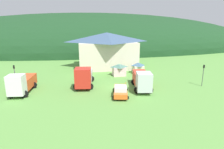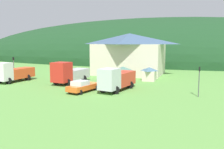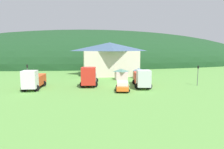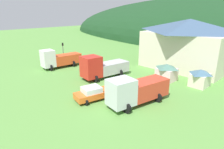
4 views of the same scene
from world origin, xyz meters
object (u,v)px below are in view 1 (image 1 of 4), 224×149
(traffic_cone_mid_row, at_px, (126,83))
(service_pickup_orange, at_px, (121,91))
(tow_truck_silver, at_px, (142,79))
(traffic_light_east, at_px, (203,73))
(depot_building, at_px, (107,50))
(traffic_cone_near_pickup, at_px, (145,84))
(traffic_light_west, at_px, (15,75))
(play_shed_pink, at_px, (119,70))
(play_shed_cream, at_px, (138,68))
(crane_truck_red, at_px, (84,77))
(heavy_rig_white, at_px, (22,83))

(traffic_cone_mid_row, bearing_deg, service_pickup_orange, -110.79)
(tow_truck_silver, bearing_deg, traffic_light_east, 98.49)
(depot_building, relative_size, traffic_cone_near_pickup, 31.98)
(traffic_light_west, bearing_deg, play_shed_pink, 18.58)
(play_shed_pink, height_order, traffic_light_west, traffic_light_west)
(play_shed_cream, xyz_separation_m, traffic_cone_mid_row, (-4.49, -6.96, -1.26))
(tow_truck_silver, bearing_deg, depot_building, -160.49)
(crane_truck_red, xyz_separation_m, traffic_cone_near_pickup, (11.20, -0.58, -1.77))
(heavy_rig_white, distance_m, traffic_cone_mid_row, 17.88)
(play_shed_pink, bearing_deg, depot_building, 98.50)
(play_shed_pink, distance_m, traffic_cone_mid_row, 5.95)
(play_shed_cream, height_order, crane_truck_red, crane_truck_red)
(depot_building, xyz_separation_m, tow_truck_silver, (3.23, -18.53, -2.78))
(traffic_light_east, bearing_deg, tow_truck_silver, 178.86)
(depot_building, distance_m, heavy_rig_white, 23.72)
(heavy_rig_white, bearing_deg, play_shed_cream, 117.94)
(heavy_rig_white, relative_size, service_pickup_orange, 1.34)
(play_shed_cream, xyz_separation_m, tow_truck_silver, (-2.68, -10.83, 0.48))
(service_pickup_orange, bearing_deg, traffic_light_west, -96.93)
(depot_building, xyz_separation_m, service_pickup_orange, (-0.96, -20.92, -3.70))
(play_shed_pink, bearing_deg, crane_truck_red, -140.31)
(depot_building, bearing_deg, play_shed_cream, -52.51)
(traffic_light_east, bearing_deg, traffic_cone_mid_row, 162.46)
(traffic_light_east, bearing_deg, service_pickup_orange, -171.93)
(tow_truck_silver, distance_m, traffic_cone_near_pickup, 3.63)
(service_pickup_orange, distance_m, traffic_light_west, 17.72)
(heavy_rig_white, relative_size, traffic_light_west, 1.75)
(play_shed_pink, distance_m, service_pickup_orange, 12.29)
(tow_truck_silver, bearing_deg, traffic_cone_near_pickup, 158.85)
(traffic_light_west, height_order, traffic_light_east, traffic_light_west)
(heavy_rig_white, xyz_separation_m, service_pickup_orange, (15.25, -3.85, -0.85))
(play_shed_cream, relative_size, service_pickup_orange, 0.51)
(play_shed_pink, height_order, traffic_cone_mid_row, play_shed_pink)
(play_shed_cream, bearing_deg, play_shed_pink, -165.80)
(traffic_cone_mid_row, bearing_deg, play_shed_pink, 90.94)
(heavy_rig_white, height_order, service_pickup_orange, heavy_rig_white)
(traffic_light_east, bearing_deg, crane_truck_red, 170.30)
(crane_truck_red, height_order, traffic_cone_mid_row, crane_truck_red)
(play_shed_cream, distance_m, traffic_cone_mid_row, 8.37)
(tow_truck_silver, bearing_deg, play_shed_pink, -159.23)
(play_shed_cream, relative_size, traffic_light_west, 0.66)
(heavy_rig_white, xyz_separation_m, traffic_cone_near_pickup, (21.07, 1.29, -1.68))
(tow_truck_silver, distance_m, traffic_light_east, 11.17)
(heavy_rig_white, bearing_deg, crane_truck_red, 105.65)
(play_shed_cream, relative_size, crane_truck_red, 0.35)
(heavy_rig_white, bearing_deg, play_shed_pink, 120.07)
(heavy_rig_white, distance_m, tow_truck_silver, 19.49)
(traffic_light_east, xyz_separation_m, traffic_cone_near_pickup, (-9.51, 2.96, -2.40))
(tow_truck_silver, xyz_separation_m, traffic_cone_mid_row, (-1.81, 3.87, -1.74))
(play_shed_cream, height_order, traffic_cone_near_pickup, play_shed_cream)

